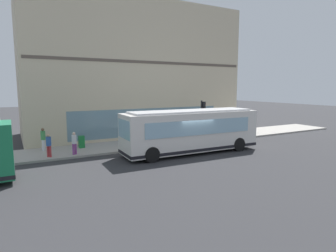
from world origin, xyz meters
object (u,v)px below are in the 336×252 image
at_px(traffic_light_near_corner, 203,113).
at_px(fire_hydrant, 218,133).
at_px(city_bus_nearside, 191,131).
at_px(pedestrian_walking_along_curb, 74,142).
at_px(pedestrian_by_light_pole, 49,144).
at_px(pedestrian_near_building_entrance, 43,138).
at_px(pedestrian_near_hydrant, 236,126).
at_px(newspaper_vending_box, 82,142).

bearing_deg(traffic_light_near_corner, fire_hydrant, -72.36).
distance_m(city_bus_nearside, pedestrian_walking_along_curb, 8.09).
xyz_separation_m(pedestrian_by_light_pole, pedestrian_near_building_entrance, (2.21, 0.12, 0.06)).
bearing_deg(pedestrian_near_building_entrance, pedestrian_by_light_pole, -176.87).
height_order(fire_hydrant, pedestrian_near_building_entrance, pedestrian_near_building_entrance).
xyz_separation_m(pedestrian_near_building_entrance, pedestrian_near_hydrant, (-1.53, -16.75, -0.05)).
height_order(pedestrian_near_hydrant, newspaper_vending_box, pedestrian_near_hydrant).
bearing_deg(newspaper_vending_box, pedestrian_near_hydrant, -95.10).
height_order(pedestrian_near_building_entrance, pedestrian_near_hydrant, pedestrian_near_building_entrance).
distance_m(city_bus_nearside, traffic_light_near_corner, 4.40).
bearing_deg(pedestrian_near_hydrant, pedestrian_near_building_entrance, 84.80).
bearing_deg(pedestrian_walking_along_curb, fire_hydrant, -86.33).
relative_size(city_bus_nearside, pedestrian_by_light_pole, 6.55).
bearing_deg(pedestrian_by_light_pole, pedestrian_walking_along_curb, -91.54).
xyz_separation_m(traffic_light_near_corner, pedestrian_near_hydrant, (0.63, -4.36, -1.49)).
xyz_separation_m(city_bus_nearside, newspaper_vending_box, (4.84, 6.66, -0.95)).
bearing_deg(fire_hydrant, city_bus_nearside, 124.04).
bearing_deg(traffic_light_near_corner, city_bus_nearside, 133.32).
distance_m(pedestrian_by_light_pole, pedestrian_near_building_entrance, 2.21).
relative_size(fire_hydrant, pedestrian_by_light_pole, 0.48).
height_order(pedestrian_walking_along_curb, newspaper_vending_box, pedestrian_walking_along_curb).
height_order(pedestrian_by_light_pole, pedestrian_near_hydrant, pedestrian_near_hydrant).
bearing_deg(newspaper_vending_box, pedestrian_walking_along_curb, 155.68).
height_order(fire_hydrant, pedestrian_near_hydrant, pedestrian_near_hydrant).
bearing_deg(pedestrian_near_building_entrance, pedestrian_walking_along_curb, -142.62).
height_order(city_bus_nearside, fire_hydrant, city_bus_nearside).
bearing_deg(fire_hydrant, pedestrian_near_hydrant, -93.09).
height_order(city_bus_nearside, traffic_light_near_corner, traffic_light_near_corner).
relative_size(pedestrian_near_hydrant, newspaper_vending_box, 1.73).
height_order(city_bus_nearside, pedestrian_near_building_entrance, city_bus_nearside).
height_order(traffic_light_near_corner, pedestrian_near_building_entrance, traffic_light_near_corner).
xyz_separation_m(pedestrian_walking_along_curb, newspaper_vending_box, (1.99, -0.90, -0.42)).
relative_size(city_bus_nearside, pedestrian_near_building_entrance, 6.16).
distance_m(traffic_light_near_corner, newspaper_vending_box, 10.14).
relative_size(fire_hydrant, newspaper_vending_box, 0.82).
distance_m(pedestrian_near_building_entrance, pedestrian_near_hydrant, 16.82).
bearing_deg(newspaper_vending_box, pedestrian_near_building_entrance, 84.23).
relative_size(traffic_light_near_corner, fire_hydrant, 4.61).
relative_size(pedestrian_walking_along_curb, newspaper_vending_box, 1.71).
bearing_deg(pedestrian_walking_along_curb, traffic_light_near_corner, -89.50).
bearing_deg(traffic_light_near_corner, pedestrian_by_light_pole, 90.23).
relative_size(fire_hydrant, pedestrian_near_building_entrance, 0.45).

